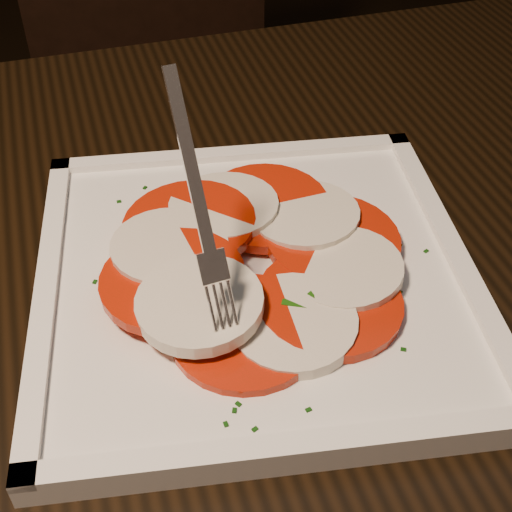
# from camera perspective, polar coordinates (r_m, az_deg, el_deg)

# --- Properties ---
(table) EXTENTS (1.24, 0.86, 0.75)m
(table) POSITION_cam_1_polar(r_m,az_deg,el_deg) (0.59, -5.44, -9.72)
(table) COLOR black
(table) RESTS_ON ground
(chair) EXTENTS (0.43, 0.43, 0.93)m
(chair) POSITION_cam_1_polar(r_m,az_deg,el_deg) (1.27, -7.72, 14.68)
(chair) COLOR black
(chair) RESTS_ON ground
(plate) EXTENTS (0.34, 0.34, 0.01)m
(plate) POSITION_cam_1_polar(r_m,az_deg,el_deg) (0.51, 0.00, -1.88)
(plate) COLOR white
(plate) RESTS_ON table
(caprese_salad) EXTENTS (0.24, 0.25, 0.03)m
(caprese_salad) POSITION_cam_1_polar(r_m,az_deg,el_deg) (0.50, 0.02, -0.34)
(caprese_salad) COLOR #BE1704
(caprese_salad) RESTS_ON plate
(fork) EXTENTS (0.05, 0.09, 0.14)m
(fork) POSITION_cam_1_polar(r_m,az_deg,el_deg) (0.43, -5.11, 5.27)
(fork) COLOR white
(fork) RESTS_ON caprese_salad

